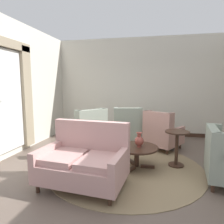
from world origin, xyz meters
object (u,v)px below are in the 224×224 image
object	(u,v)px
armchair_near_sideboard	(162,134)
side_table	(177,145)
settee	(84,161)
porcelain_vase	(139,140)
coffee_table	(137,151)
armchair_back_corner	(88,134)
armchair_beside_settee	(127,129)

from	to	relation	value
armchair_near_sideboard	side_table	bearing A→B (deg)	136.28
settee	armchair_near_sideboard	xyz separation A→B (m)	(1.32, 2.20, 0.01)
porcelain_vase	settee	distance (m)	1.23
coffee_table	armchair_back_corner	xyz separation A→B (m)	(-1.29, 0.73, 0.10)
settee	side_table	xyz separation A→B (m)	(1.59, 1.15, 0.03)
coffee_table	armchair_near_sideboard	world-z (taller)	armchair_near_sideboard
settee	armchair_near_sideboard	world-z (taller)	settee
armchair_near_sideboard	armchair_beside_settee	size ratio (longest dim) A/B	1.06
armchair_back_corner	side_table	xyz separation A→B (m)	(2.08, -0.47, -0.01)
porcelain_vase	armchair_near_sideboard	distance (m)	1.41
armchair_beside_settee	armchair_near_sideboard	bearing A→B (deg)	152.46
coffee_table	side_table	size ratio (longest dim) A/B	1.15
armchair_back_corner	side_table	bearing A→B (deg)	116.45
armchair_back_corner	porcelain_vase	bearing A→B (deg)	100.22
settee	armchair_back_corner	bearing A→B (deg)	112.32
coffee_table	side_table	xyz separation A→B (m)	(0.79, 0.26, 0.08)
settee	side_table	size ratio (longest dim) A/B	1.98
armchair_back_corner	armchair_near_sideboard	bearing A→B (deg)	146.65
armchair_near_sideboard	porcelain_vase	bearing A→B (deg)	101.75
settee	armchair_near_sideboard	bearing A→B (deg)	64.33
coffee_table	armchair_beside_settee	distance (m)	1.63
porcelain_vase	armchair_back_corner	size ratio (longest dim) A/B	0.26
side_table	settee	bearing A→B (deg)	-144.01
armchair_back_corner	coffee_table	bearing A→B (deg)	99.65
porcelain_vase	armchair_back_corner	distance (m)	1.53
porcelain_vase	settee	world-z (taller)	settee
armchair_beside_settee	side_table	xyz separation A→B (m)	(1.20, -1.32, -0.00)
armchair_near_sideboard	side_table	size ratio (longest dim) A/B	1.53
porcelain_vase	armchair_beside_settee	distance (m)	1.65
coffee_table	armchair_beside_settee	size ratio (longest dim) A/B	0.79
armchair_back_corner	armchair_beside_settee	xyz separation A→B (m)	(0.88, 0.84, -0.01)
settee	coffee_table	bearing A→B (deg)	53.75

